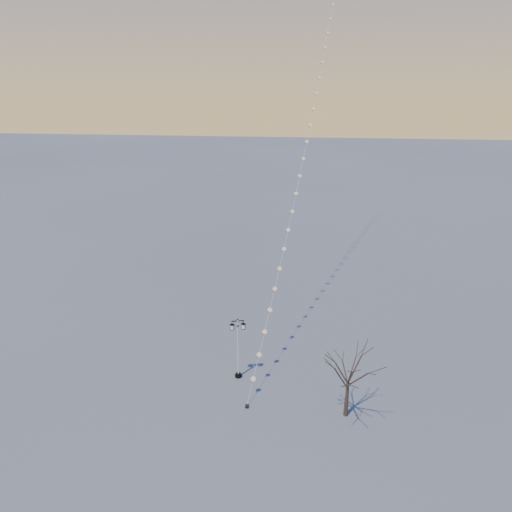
# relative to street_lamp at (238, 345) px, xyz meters

# --- Properties ---
(ground) EXTENTS (300.00, 300.00, 0.00)m
(ground) POSITION_rel_street_lamp_xyz_m (1.09, -3.13, -2.41)
(ground) COLOR slate
(ground) RESTS_ON ground
(street_lamp) EXTENTS (1.08, 0.57, 4.35)m
(street_lamp) POSITION_rel_street_lamp_xyz_m (0.00, 0.00, 0.00)
(street_lamp) COLOR black
(street_lamp) RESTS_ON ground
(bare_tree) EXTENTS (2.67, 2.67, 4.43)m
(bare_tree) POSITION_rel_street_lamp_xyz_m (6.95, -3.14, 0.66)
(bare_tree) COLOR #3A2A1F
(bare_tree) RESTS_ON ground
(kite_train) EXTENTS (5.96, 37.01, 31.95)m
(kite_train) POSITION_rel_street_lamp_xyz_m (3.70, 15.03, 13.48)
(kite_train) COLOR black
(kite_train) RESTS_ON ground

